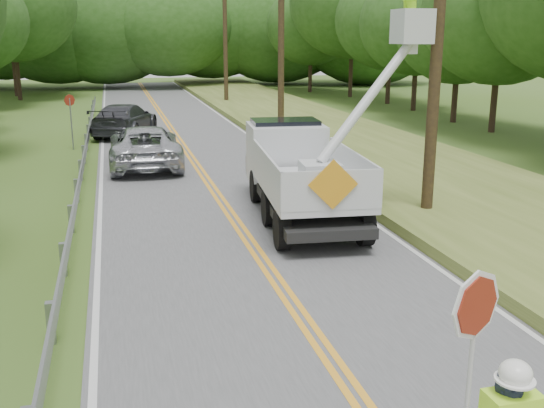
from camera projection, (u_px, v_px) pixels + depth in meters
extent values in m
cube|color=#545457|center=(211.00, 187.00, 20.34)|extent=(7.20, 96.00, 0.02)
cube|color=#FFA927|center=(208.00, 186.00, 20.31)|extent=(0.12, 96.00, 0.00)
cube|color=#FFA927|center=(214.00, 186.00, 20.36)|extent=(0.12, 96.00, 0.00)
cube|color=silver|center=(101.00, 193.00, 19.52)|extent=(0.12, 96.00, 0.00)
cube|color=silver|center=(313.00, 180.00, 21.16)|extent=(0.12, 96.00, 0.00)
cube|color=gray|center=(51.00, 323.00, 9.92)|extent=(0.12, 0.14, 0.70)
cube|color=gray|center=(63.00, 259.00, 12.73)|extent=(0.12, 0.14, 0.70)
cube|color=gray|center=(71.00, 219.00, 15.54)|extent=(0.12, 0.14, 0.70)
cube|color=gray|center=(77.00, 191.00, 18.35)|extent=(0.12, 0.14, 0.70)
cube|color=gray|center=(81.00, 170.00, 21.16)|extent=(0.12, 0.14, 0.70)
cube|color=gray|center=(84.00, 155.00, 23.97)|extent=(0.12, 0.14, 0.70)
cube|color=gray|center=(86.00, 142.00, 26.78)|extent=(0.12, 0.14, 0.70)
cube|color=gray|center=(88.00, 132.00, 29.59)|extent=(0.12, 0.14, 0.70)
cube|color=gray|center=(90.00, 124.00, 32.40)|extent=(0.12, 0.14, 0.70)
cube|color=gray|center=(91.00, 117.00, 35.21)|extent=(0.12, 0.14, 0.70)
cube|color=gray|center=(92.00, 111.00, 38.02)|extent=(0.12, 0.14, 0.70)
cube|color=gray|center=(93.00, 106.00, 40.83)|extent=(0.12, 0.14, 0.70)
cube|color=gray|center=(82.00, 169.00, 20.18)|extent=(0.05, 48.00, 0.34)
cylinder|color=black|center=(439.00, 24.00, 15.56)|extent=(0.30, 0.30, 10.00)
cylinder|color=black|center=(281.00, 30.00, 29.61)|extent=(0.30, 0.30, 10.00)
cylinder|color=black|center=(225.00, 32.00, 43.66)|extent=(0.30, 0.30, 10.00)
cube|color=#556727|center=(413.00, 171.00, 21.99)|extent=(7.00, 96.00, 0.30)
cylinder|color=#332319|center=(18.00, 73.00, 47.30)|extent=(0.32, 0.32, 4.02)
ellipsoid|color=#254D16|center=(11.00, 5.00, 46.03)|extent=(9.37, 9.37, 8.25)
cylinder|color=#332319|center=(15.00, 72.00, 50.47)|extent=(0.32, 0.32, 3.86)
ellipsoid|color=#254D16|center=(8.00, 10.00, 49.26)|extent=(9.00, 9.00, 7.92)
cylinder|color=#332319|center=(494.00, 99.00, 31.50)|extent=(0.32, 0.32, 3.35)
ellipsoid|color=#254D16|center=(502.00, 13.00, 30.44)|extent=(7.81, 7.81, 6.87)
cylinder|color=#332319|center=(455.00, 95.00, 35.19)|extent=(0.32, 0.32, 3.02)
ellipsoid|color=#254D16|center=(460.00, 26.00, 34.23)|extent=(7.05, 7.05, 6.21)
cylinder|color=#332319|center=(414.00, 86.00, 40.73)|extent=(0.32, 0.32, 3.19)
ellipsoid|color=#254D16|center=(418.00, 23.00, 39.73)|extent=(7.43, 7.43, 6.54)
cylinder|color=#332319|center=(388.00, 80.00, 44.86)|extent=(0.32, 0.32, 3.36)
ellipsoid|color=#254D16|center=(391.00, 20.00, 43.80)|extent=(7.84, 7.84, 6.90)
cylinder|color=#332319|center=(351.00, 70.00, 49.85)|extent=(0.32, 0.32, 4.20)
ellipsoid|color=#254D16|center=(353.00, 2.00, 48.53)|extent=(9.79, 9.79, 8.62)
cylinder|color=#332319|center=(310.00, 73.00, 54.24)|extent=(0.32, 0.32, 3.24)
ellipsoid|color=#254D16|center=(311.00, 25.00, 53.22)|extent=(7.55, 7.55, 6.65)
ellipsoid|color=#254D16|center=(1.00, 27.00, 56.59)|extent=(12.56, 9.42, 9.42)
ellipsoid|color=#254D16|center=(57.00, 27.00, 56.91)|extent=(13.56, 10.17, 10.17)
ellipsoid|color=#254D16|center=(106.00, 27.00, 57.69)|extent=(13.79, 10.34, 10.34)
ellipsoid|color=#254D16|center=(168.00, 27.00, 57.35)|extent=(11.87, 8.90, 8.90)
ellipsoid|color=#254D16|center=(212.00, 27.00, 61.62)|extent=(13.08, 9.81, 9.81)
ellipsoid|color=#254D16|center=(278.00, 28.00, 62.39)|extent=(14.32, 10.74, 10.74)
ellipsoid|color=#254D16|center=(319.00, 28.00, 62.48)|extent=(10.50, 7.87, 7.87)
ellipsoid|color=#254D16|center=(371.00, 28.00, 61.70)|extent=(14.95, 11.21, 11.21)
ellipsoid|color=white|center=(516.00, 373.00, 5.85)|extent=(0.31, 0.31, 0.25)
cylinder|color=maroon|center=(476.00, 305.00, 5.60)|extent=(0.62, 0.29, 0.66)
cylinder|color=black|center=(282.00, 230.00, 14.22)|extent=(0.37, 0.95, 0.93)
cylinder|color=black|center=(365.00, 226.00, 14.52)|extent=(0.37, 0.95, 0.93)
cylinder|color=black|center=(269.00, 207.00, 16.07)|extent=(0.37, 0.95, 0.93)
cylinder|color=black|center=(343.00, 204.00, 16.36)|extent=(0.37, 0.95, 0.93)
cylinder|color=black|center=(256.00, 186.00, 18.38)|extent=(0.37, 0.95, 0.93)
cylinder|color=black|center=(321.00, 184.00, 18.67)|extent=(0.37, 0.95, 0.93)
cube|color=black|center=(304.00, 201.00, 16.48)|extent=(2.57, 6.35, 0.24)
cube|color=silver|center=(310.00, 189.00, 15.71)|extent=(2.61, 4.63, 0.21)
cube|color=silver|center=(266.00, 171.00, 15.41)|extent=(0.45, 4.44, 0.87)
cube|color=silver|center=(353.00, 168.00, 15.75)|extent=(0.45, 4.44, 0.87)
cube|color=silver|center=(332.00, 190.00, 13.48)|extent=(2.22, 0.26, 0.87)
cube|color=silver|center=(286.00, 154.00, 18.77)|extent=(2.33, 2.02, 1.74)
cube|color=black|center=(285.00, 132.00, 18.79)|extent=(2.04, 1.42, 0.73)
cube|color=silver|center=(320.00, 179.00, 14.57)|extent=(0.94, 0.94, 0.77)
cube|color=silver|center=(412.00, 27.00, 15.41)|extent=(0.82, 0.82, 0.82)
cube|color=orange|center=(333.00, 185.00, 13.38)|extent=(1.09, 0.14, 1.09)
imported|color=#B3B5BB|center=(145.00, 146.00, 23.28)|extent=(2.62, 5.49, 1.51)
imported|color=#38393F|center=(125.00, 119.00, 30.70)|extent=(3.70, 5.66, 1.52)
cylinder|color=gray|center=(71.00, 124.00, 26.64)|extent=(0.06, 0.06, 2.21)
cylinder|color=maroon|center=(70.00, 100.00, 26.38)|extent=(0.43, 0.30, 0.50)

